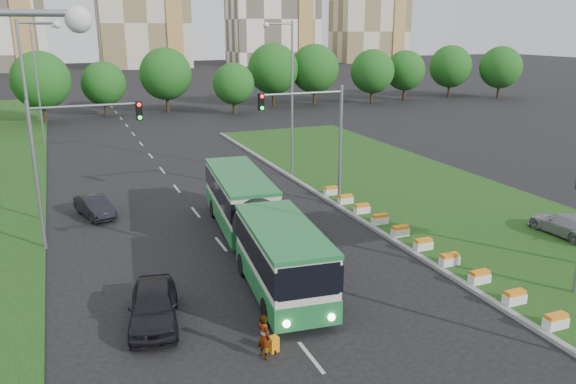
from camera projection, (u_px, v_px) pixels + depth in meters
name	position (u px, v px, depth m)	size (l,w,h in m)	color
ground	(316.00, 278.00, 26.88)	(360.00, 360.00, 0.00)	black
grass_median	(437.00, 200.00, 38.69)	(14.00, 60.00, 0.15)	#1A4112
median_kerb	(348.00, 212.00, 36.16)	(0.30, 60.00, 0.18)	gray
lane_markings	(172.00, 182.00, 43.53)	(0.20, 100.00, 0.01)	#A9AAA3
flower_planters	(411.00, 237.00, 30.88)	(1.10, 20.30, 0.60)	silver
traffic_mast_median	(318.00, 128.00, 35.98)	(5.76, 0.32, 8.00)	gray
traffic_mast_left	(67.00, 150.00, 29.56)	(5.76, 0.32, 8.00)	gray
street_lamps	(199.00, 126.00, 32.96)	(36.00, 60.00, 12.00)	gray
tree_line	(214.00, 80.00, 78.04)	(120.00, 8.00, 9.00)	#185416
midrise_east	(370.00, 0.00, 187.08)	(24.00, 14.00, 40.00)	beige
articulated_bus	(255.00, 222.00, 29.26)	(2.75, 17.61, 2.90)	beige
car_left_near	(154.00, 306.00, 22.56)	(1.90, 4.73, 1.61)	black
car_left_far	(95.00, 207.00, 35.46)	(1.40, 4.01, 1.32)	black
car_median	(566.00, 224.00, 31.92)	(1.79, 4.41, 1.28)	#9A9CA2
pedestrian	(264.00, 336.00, 20.21)	(0.63, 0.41, 1.73)	gray
shopping_trolley	(273.00, 344.00, 20.75)	(0.35, 0.37, 0.61)	orange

